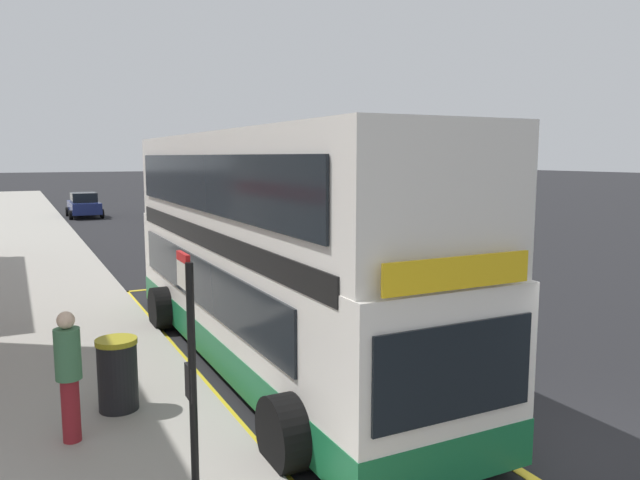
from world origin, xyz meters
TOP-DOWN VIEW (x-y plane):
  - ground_plane at (0.00, 32.00)m, footprint 260.00×260.00m
  - pavement_near at (-7.00, 32.00)m, footprint 6.00×76.00m
  - double_decker_bus at (-2.46, 5.42)m, footprint 3.21×11.27m
  - bus_bay_markings at (-2.55, 5.86)m, footprint 2.89×14.41m
  - bus_stop_sign at (-5.07, 1.20)m, footprint 0.09×0.51m
  - parked_car_navy_distant at (-2.62, 37.24)m, footprint 2.09×4.20m
  - parked_car_grey_behind at (2.99, 28.84)m, footprint 2.09×4.20m
  - parked_car_silver_far at (2.92, 36.09)m, footprint 2.09×4.20m
  - pedestrian_waiting_near_sign at (-6.21, 3.18)m, footprint 0.34×0.34m
  - litter_bin at (-5.48, 3.99)m, footprint 0.62×0.62m

SIDE VIEW (x-z plane):
  - ground_plane at x=0.00m, z-range 0.00..0.00m
  - bus_bay_markings at x=-2.55m, z-range 0.00..0.01m
  - pavement_near at x=-7.00m, z-range 0.00..0.14m
  - litter_bin at x=-5.48m, z-range 0.14..1.25m
  - parked_car_navy_distant at x=-2.62m, z-range -0.01..1.61m
  - parked_car_grey_behind at x=2.99m, z-range -0.01..1.61m
  - parked_car_silver_far at x=2.92m, z-range -0.01..1.61m
  - pedestrian_waiting_near_sign at x=-6.21m, z-range 0.23..2.03m
  - bus_stop_sign at x=-5.07m, z-range 0.38..3.14m
  - double_decker_bus at x=-2.46m, z-range -0.13..4.27m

